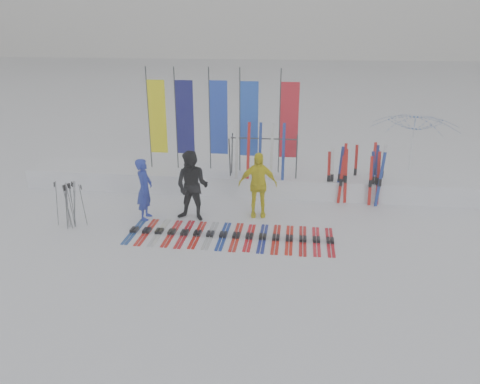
# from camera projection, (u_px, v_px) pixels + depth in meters

# --- Properties ---
(ground) EXTENTS (120.00, 120.00, 0.00)m
(ground) POSITION_uv_depth(u_px,v_px,m) (223.00, 256.00, 10.75)
(ground) COLOR white
(ground) RESTS_ON ground
(snow_bank) EXTENTS (14.00, 1.60, 0.60)m
(snow_bank) POSITION_uv_depth(u_px,v_px,m) (246.00, 180.00, 14.93)
(snow_bank) COLOR white
(snow_bank) RESTS_ON ground
(person_blue) EXTENTS (0.41, 0.62, 1.69)m
(person_blue) POSITION_uv_depth(u_px,v_px,m) (145.00, 189.00, 12.54)
(person_blue) COLOR #1B2C9E
(person_blue) RESTS_ON ground
(person_black) EXTENTS (1.03, 0.85, 1.91)m
(person_black) POSITION_uv_depth(u_px,v_px,m) (192.00, 186.00, 12.43)
(person_black) COLOR black
(person_black) RESTS_ON ground
(person_yellow) EXTENTS (1.11, 0.58, 1.80)m
(person_yellow) POSITION_uv_depth(u_px,v_px,m) (258.00, 185.00, 12.71)
(person_yellow) COLOR yellow
(person_yellow) RESTS_ON ground
(tent_canopy) EXTENTS (3.06, 3.10, 2.46)m
(tent_canopy) POSITION_uv_depth(u_px,v_px,m) (412.00, 151.00, 14.76)
(tent_canopy) COLOR white
(tent_canopy) RESTS_ON ground
(ski_row) EXTENTS (5.13, 1.69, 0.07)m
(ski_row) POSITION_uv_depth(u_px,v_px,m) (230.00, 235.00, 11.70)
(ski_row) COLOR navy
(ski_row) RESTS_ON ground
(pole_cluster) EXTENTS (0.78, 0.49, 1.23)m
(pole_cluster) POSITION_uv_depth(u_px,v_px,m) (70.00, 205.00, 12.13)
(pole_cluster) COLOR #595B60
(pole_cluster) RESTS_ON ground
(feather_flags) EXTENTS (4.72, 0.16, 3.20)m
(feather_flags) POSITION_uv_depth(u_px,v_px,m) (218.00, 119.00, 14.49)
(feather_flags) COLOR #383A3F
(feather_flags) RESTS_ON ground
(ski_rack) EXTENTS (2.04, 0.80, 1.23)m
(ski_rack) POSITION_uv_depth(u_px,v_px,m) (264.00, 151.00, 14.12)
(ski_rack) COLOR #383A3F
(ski_rack) RESTS_ON ground
(upright_skis) EXTENTS (1.70, 1.21, 1.68)m
(upright_skis) POSITION_uv_depth(u_px,v_px,m) (360.00, 175.00, 13.84)
(upright_skis) COLOR red
(upright_skis) RESTS_ON ground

